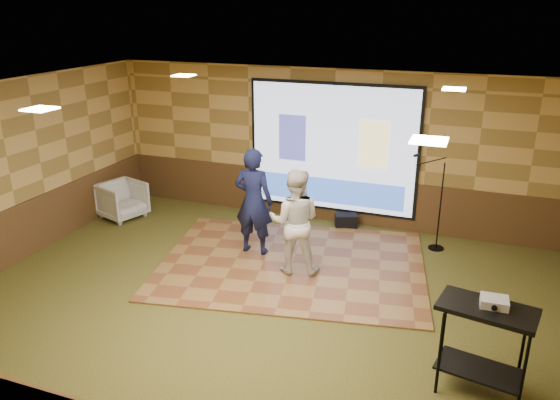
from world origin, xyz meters
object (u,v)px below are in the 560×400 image
at_px(player_right, 295,221).
at_px(mic_stand, 435,222).
at_px(av_table, 484,331).
at_px(projector, 494,302).
at_px(projector_screen, 332,150).
at_px(dance_floor, 292,264).
at_px(duffel_bag, 346,221).
at_px(player_left, 254,201).
at_px(banquet_chair, 122,200).

bearing_deg(player_right, mic_stand, -151.84).
distance_m(av_table, projector, 0.36).
height_order(projector_screen, mic_stand, projector_screen).
distance_m(dance_floor, player_right, 0.92).
xyz_separation_m(projector_screen, av_table, (2.92, -4.32, -0.71)).
bearing_deg(dance_floor, duffel_bag, 76.85).
bearing_deg(av_table, player_left, 147.14).
bearing_deg(projector_screen, player_right, -88.70).
bearing_deg(projector_screen, dance_floor, -91.85).
bearing_deg(player_left, duffel_bag, -126.12).
distance_m(projector, banquet_chair, 7.63).
relative_size(dance_floor, player_left, 2.33).
xyz_separation_m(av_table, banquet_chair, (-6.92, 3.04, -0.40)).
bearing_deg(banquet_chair, player_left, -82.44).
xyz_separation_m(player_left, av_table, (3.76, -2.43, -0.19)).
height_order(projector_screen, banquet_chair, projector_screen).
relative_size(player_left, projector, 6.47).
height_order(projector_screen, dance_floor, projector_screen).
bearing_deg(av_table, dance_floor, 143.29).
xyz_separation_m(dance_floor, mic_stand, (2.14, 1.49, 0.48)).
distance_m(projector_screen, projector, 5.22).
height_order(av_table, mic_stand, mic_stand).
xyz_separation_m(player_left, mic_stand, (2.91, 1.29, -0.47)).
bearing_deg(banquet_chair, projector_screen, -53.71).
relative_size(player_right, duffel_bag, 4.12).
bearing_deg(player_right, projector, 133.94).
relative_size(player_left, banquet_chair, 2.28).
bearing_deg(player_left, dance_floor, 164.82).
bearing_deg(mic_stand, projector_screen, -172.01).
distance_m(projector, mic_stand, 3.84).
relative_size(banquet_chair, duffel_bag, 1.95).
xyz_separation_m(projector, duffel_bag, (-2.60, 4.09, -0.99)).
bearing_deg(av_table, player_right, 145.33).
relative_size(player_right, av_table, 1.61).
bearing_deg(banquet_chair, dance_floor, -83.13).
relative_size(mic_stand, banquet_chair, 2.11).
xyz_separation_m(projector, mic_stand, (-0.91, 3.67, -0.62)).
height_order(dance_floor, duffel_bag, duffel_bag).
relative_size(projector, mic_stand, 0.17).
bearing_deg(av_table, projector, 38.57).
relative_size(av_table, mic_stand, 0.62).
xyz_separation_m(dance_floor, player_left, (-0.77, 0.20, 0.94)).
xyz_separation_m(dance_floor, av_table, (2.99, -2.23, 0.75)).
bearing_deg(projector, projector_screen, 122.74).
height_order(projector, mic_stand, mic_stand).
bearing_deg(projector_screen, av_table, -55.94).
distance_m(player_right, duffel_bag, 2.30).
height_order(projector_screen, av_table, projector_screen).
xyz_separation_m(dance_floor, duffel_bag, (0.45, 1.91, 0.11)).
height_order(av_table, banquet_chair, av_table).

